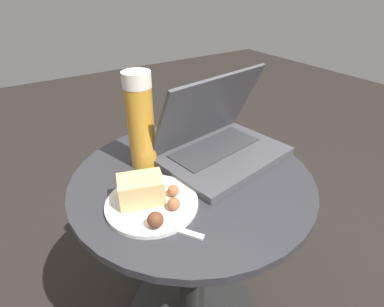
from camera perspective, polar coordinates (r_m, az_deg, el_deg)
table at (r=0.85m, az=0.04°, el=-15.69°), size 0.57×0.57×0.57m
laptop at (r=0.77m, az=5.06°, el=2.51°), size 0.34×0.26×0.21m
beer_glass at (r=0.71m, az=-9.79°, el=6.10°), size 0.06×0.06×0.23m
snack_plate at (r=0.62m, az=-8.33°, el=-8.31°), size 0.19×0.19×0.06m
fork at (r=0.59m, az=-7.59°, el=-12.73°), size 0.12×0.16×0.00m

